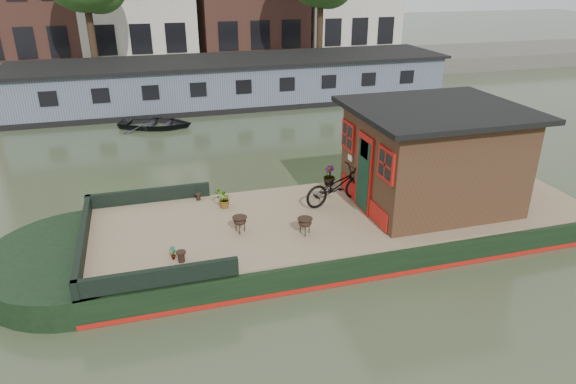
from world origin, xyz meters
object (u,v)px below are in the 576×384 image
object	(u,v)px
brazier_rear	(240,225)
dinghy	(156,120)
brazier_front	(305,226)
cabin	(432,155)
bicycle	(336,186)

from	to	relation	value
brazier_rear	dinghy	bearing A→B (deg)	96.74
brazier_front	dinghy	size ratio (longest dim) A/B	0.13
cabin	brazier_front	bearing A→B (deg)	-167.41
cabin	bicycle	world-z (taller)	cabin
cabin	dinghy	distance (m)	12.52
bicycle	dinghy	bearing A→B (deg)	6.28
dinghy	brazier_front	bearing A→B (deg)	-147.52
cabin	dinghy	world-z (taller)	cabin
bicycle	dinghy	xyz separation A→B (m)	(-3.90, 10.23, -0.80)
bicycle	cabin	bearing A→B (deg)	-119.01
brazier_front	dinghy	distance (m)	11.89
brazier_front	brazier_rear	world-z (taller)	brazier_front
brazier_rear	dinghy	xyz separation A→B (m)	(-1.31, 11.10, -0.53)
cabin	dinghy	bearing A→B (deg)	119.59
brazier_front	brazier_rear	xyz separation A→B (m)	(-1.35, 0.48, -0.00)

